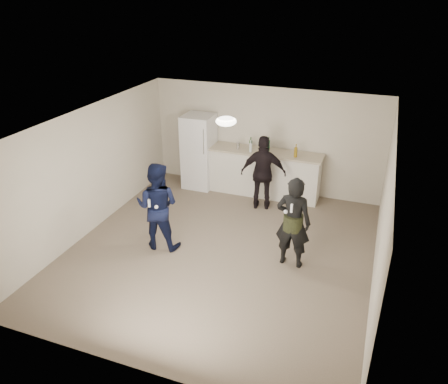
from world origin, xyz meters
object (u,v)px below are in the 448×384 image
(fridge, at_px, (199,151))
(woman, at_px, (293,223))
(counter, at_px, (264,174))
(shaker, at_px, (238,146))
(man, at_px, (158,206))
(spectator, at_px, (263,173))

(fridge, relative_size, woman, 1.06)
(counter, height_order, shaker, shaker)
(shaker, bearing_deg, man, -102.48)
(counter, height_order, man, man)
(counter, relative_size, woman, 1.53)
(fridge, xyz_separation_m, man, (0.37, -2.82, -0.05))
(counter, relative_size, man, 1.53)
(woman, relative_size, spectator, 1.01)
(counter, relative_size, shaker, 15.29)
(shaker, xyz_separation_m, man, (-0.62, -2.81, -0.32))
(fridge, height_order, spectator, fridge)
(counter, height_order, spectator, spectator)
(man, distance_m, spectator, 2.62)
(man, bearing_deg, woman, 179.27)
(spectator, bearing_deg, counter, -87.82)
(counter, distance_m, woman, 2.91)
(counter, xyz_separation_m, shaker, (-0.62, -0.07, 0.65))
(fridge, distance_m, man, 2.84)
(shaker, height_order, man, man)
(spectator, bearing_deg, woman, 107.22)
(fridge, xyz_separation_m, shaker, (0.99, -0.00, 0.28))
(counter, bearing_deg, fridge, -177.52)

